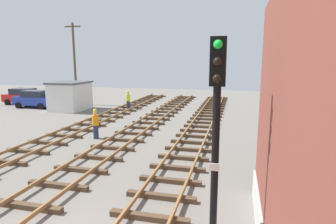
# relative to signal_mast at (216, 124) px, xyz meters

# --- Properties ---
(signal_mast) EXTENTS (0.36, 0.40, 5.30)m
(signal_mast) POSITION_rel_signal_mast_xyz_m (0.00, 0.00, 0.00)
(signal_mast) COLOR black
(signal_mast) RESTS_ON ground
(control_hut) EXTENTS (3.00, 3.80, 2.76)m
(control_hut) POSITION_rel_signal_mast_xyz_m (-15.31, 17.66, -1.94)
(control_hut) COLOR silver
(control_hut) RESTS_ON ground
(parked_car_blue) EXTENTS (4.20, 2.04, 1.76)m
(parked_car_blue) POSITION_rel_signal_mast_xyz_m (-19.63, 18.05, -2.43)
(parked_car_blue) COLOR #23389E
(parked_car_blue) RESTS_ON ground
(parked_car_red) EXTENTS (4.20, 2.04, 1.76)m
(parked_car_red) POSITION_rel_signal_mast_xyz_m (-22.42, 19.61, -2.43)
(parked_car_red) COLOR red
(parked_car_red) RESTS_ON ground
(utility_pole_far) EXTENTS (1.80, 0.24, 8.68)m
(utility_pole_far) POSITION_rel_signal_mast_xyz_m (-16.68, 20.96, 1.20)
(utility_pole_far) COLOR brown
(utility_pole_far) RESTS_ON ground
(track_worker_foreground) EXTENTS (0.40, 0.40, 1.87)m
(track_worker_foreground) POSITION_rel_signal_mast_xyz_m (-9.96, 19.22, -2.40)
(track_worker_foreground) COLOR #262D4C
(track_worker_foreground) RESTS_ON ground
(track_worker_distant) EXTENTS (0.40, 0.40, 1.87)m
(track_worker_distant) POSITION_rel_signal_mast_xyz_m (-7.95, 8.89, -2.40)
(track_worker_distant) COLOR #262D4C
(track_worker_distant) RESTS_ON ground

